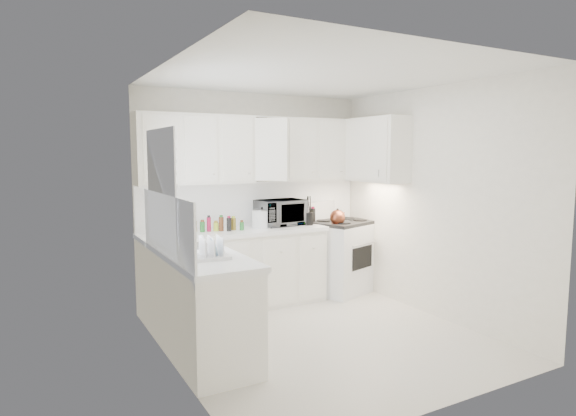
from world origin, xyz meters
TOP-DOWN VIEW (x-y plane):
  - floor at (0.00, 0.00)m, footprint 3.20×3.20m
  - ceiling at (0.00, 0.00)m, footprint 3.20×3.20m
  - wall_back at (0.00, 1.60)m, footprint 3.00×0.00m
  - wall_front at (0.00, -1.60)m, footprint 3.00×0.00m
  - wall_left at (-1.50, 0.00)m, footprint 0.00×3.20m
  - wall_right at (1.50, 0.00)m, footprint 0.00×3.20m
  - window_blinds at (-1.48, 0.35)m, footprint 0.06×0.96m
  - lower_cabinets_back at (-0.39, 1.30)m, footprint 2.22×0.60m
  - lower_cabinets_left at (-1.20, 0.20)m, footprint 0.60×1.60m
  - countertop_back at (-0.39, 1.29)m, footprint 2.24×0.64m
  - countertop_left at (-1.19, 0.20)m, footprint 0.64×1.62m
  - backsplash_back at (0.00, 1.59)m, footprint 2.98×0.02m
  - backsplash_left at (-1.49, 0.20)m, footprint 0.02×1.60m
  - upper_cabinets_back at (0.00, 1.44)m, footprint 3.00×0.33m
  - upper_cabinets_right at (1.33, 0.82)m, footprint 0.33×0.90m
  - sink at (-1.19, 0.55)m, footprint 0.42×0.38m
  - stove at (1.12, 1.26)m, footprint 0.97×0.88m
  - tea_kettle at (0.94, 1.10)m, footprint 0.27×0.24m
  - frying_pan at (1.30, 1.42)m, footprint 0.37×0.47m
  - microwave at (0.26, 1.37)m, footprint 0.60×0.36m
  - rice_cooker at (-0.02, 1.32)m, footprint 0.30×0.30m
  - paper_towel at (0.06, 1.52)m, footprint 0.12×0.12m
  - utensil_crock at (0.59, 1.22)m, footprint 0.16×0.16m
  - dish_rack at (-1.22, -0.04)m, footprint 0.42×0.34m
  - spice_left_0 at (-0.85, 1.42)m, footprint 0.06×0.06m
  - spice_left_1 at (-0.78, 1.33)m, footprint 0.06×0.06m
  - spice_left_2 at (-0.70, 1.42)m, footprint 0.06×0.06m
  - spice_left_3 at (-0.62, 1.33)m, footprint 0.06×0.06m
  - spice_left_4 at (-0.55, 1.42)m, footprint 0.06×0.06m
  - spice_left_5 at (-0.47, 1.33)m, footprint 0.06×0.06m
  - spice_left_6 at (-0.40, 1.42)m, footprint 0.06×0.06m
  - spice_left_7 at (-0.32, 1.33)m, footprint 0.06×0.06m
  - sauce_right_0 at (0.58, 1.46)m, footprint 0.06×0.06m
  - sauce_right_1 at (0.64, 1.40)m, footprint 0.06×0.06m
  - sauce_right_2 at (0.69, 1.46)m, footprint 0.06×0.06m
  - sauce_right_3 at (0.74, 1.40)m, footprint 0.06×0.06m

SIDE VIEW (x-z plane):
  - floor at x=0.00m, z-range 0.00..0.00m
  - lower_cabinets_back at x=-0.39m, z-range 0.00..0.90m
  - lower_cabinets_left at x=-1.20m, z-range 0.00..0.90m
  - stove at x=1.12m, z-range 0.00..1.23m
  - countertop_back at x=-0.39m, z-range 0.90..0.95m
  - countertop_left at x=-1.19m, z-range 0.90..0.95m
  - frying_pan at x=1.30m, z-range 0.95..0.98m
  - spice_left_0 at x=-0.85m, z-range 0.95..1.08m
  - spice_left_1 at x=-0.78m, z-range 0.95..1.08m
  - spice_left_2 at x=-0.70m, z-range 0.95..1.08m
  - spice_left_3 at x=-0.62m, z-range 0.95..1.08m
  - spice_left_4 at x=-0.55m, z-range 0.95..1.08m
  - spice_left_5 at x=-0.47m, z-range 0.95..1.08m
  - spice_left_6 at x=-0.40m, z-range 0.95..1.08m
  - spice_left_7 at x=-0.32m, z-range 0.95..1.08m
  - sauce_right_0 at x=0.58m, z-range 0.95..1.14m
  - sauce_right_1 at x=0.64m, z-range 0.95..1.14m
  - sauce_right_2 at x=0.69m, z-range 0.95..1.14m
  - sauce_right_3 at x=0.74m, z-range 0.95..1.14m
  - tea_kettle at x=0.94m, z-range 0.94..1.17m
  - dish_rack at x=-1.22m, z-range 0.95..1.16m
  - sink at x=-1.19m, z-range 0.92..1.22m
  - rice_cooker at x=-0.02m, z-range 0.95..1.20m
  - paper_towel at x=0.06m, z-range 0.95..1.22m
  - utensil_crock at x=0.59m, z-range 0.95..1.33m
  - microwave at x=0.26m, z-range 0.95..1.35m
  - backsplash_back at x=0.00m, z-range 0.95..1.50m
  - backsplash_left at x=-1.49m, z-range 0.95..1.50m
  - wall_back at x=0.00m, z-range -0.20..2.80m
  - wall_front at x=0.00m, z-range -0.20..2.80m
  - wall_left at x=-1.50m, z-range -0.30..2.90m
  - wall_right at x=1.50m, z-range -0.30..2.90m
  - upper_cabinets_back at x=0.00m, z-range 1.10..1.90m
  - upper_cabinets_right at x=1.33m, z-range 1.10..1.90m
  - window_blinds at x=-1.48m, z-range 1.02..2.08m
  - ceiling at x=0.00m, z-range 2.60..2.60m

